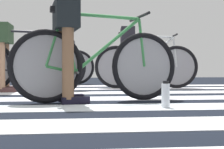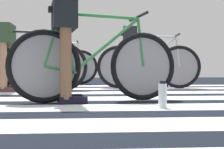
{
  "view_description": "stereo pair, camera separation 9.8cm",
  "coord_description": "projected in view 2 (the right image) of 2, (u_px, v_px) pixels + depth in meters",
  "views": [
    {
      "loc": [
        -0.34,
        -3.48,
        0.36
      ],
      "look_at": [
        -0.01,
        0.11,
        0.28
      ],
      "focal_mm": 47.71,
      "sensor_mm": 36.0,
      "label": 1
    },
    {
      "loc": [
        -0.24,
        -3.48,
        0.36
      ],
      "look_at": [
        -0.01,
        0.11,
        0.28
      ],
      "focal_mm": 47.71,
      "sensor_mm": 36.0,
      "label": 2
    }
  ],
  "objects": [
    {
      "name": "cyclist_3_of_4",
      "position": [
        130.0,
        49.0,
        4.96
      ],
      "size": [
        0.34,
        0.43,
        1.01
      ],
      "rotation": [
        0.0,
        0.0,
        -0.07
      ],
      "color": "brown",
      "rests_on": "ground"
    },
    {
      "name": "crosswalk_markings",
      "position": [
        118.0,
        98.0,
        3.31
      ],
      "size": [
        5.39,
        5.03,
        0.0
      ],
      "color": "silver",
      "rests_on": "ground"
    },
    {
      "name": "ground",
      "position": [
        113.0,
        98.0,
        3.5
      ],
      "size": [
        18.0,
        14.0,
        0.02
      ],
      "color": "black"
    },
    {
      "name": "cyclist_1_of_4",
      "position": [
        65.0,
        37.0,
        2.91
      ],
      "size": [
        0.38,
        0.45,
        1.0
      ],
      "rotation": [
        0.0,
        0.0,
        0.2
      ],
      "color": "brown",
      "rests_on": "ground"
    },
    {
      "name": "cyclist_4_of_4",
      "position": [
        41.0,
        53.0,
        6.15
      ],
      "size": [
        0.31,
        0.41,
        1.0
      ],
      "rotation": [
        0.0,
        0.0,
        0.01
      ],
      "color": "beige",
      "rests_on": "ground"
    },
    {
      "name": "bicycle_1_of_4",
      "position": [
        96.0,
        64.0,
        3.0
      ],
      "size": [
        1.71,
        0.56,
        0.93
      ],
      "rotation": [
        0.0,
        0.0,
        0.2
      ],
      "color": "black",
      "rests_on": "ground"
    },
    {
      "name": "bicycle_3_of_4",
      "position": [
        149.0,
        65.0,
        4.96
      ],
      "size": [
        1.74,
        0.52,
        0.93
      ],
      "rotation": [
        0.0,
        0.0,
        -0.07
      ],
      "color": "black",
      "rests_on": "ground"
    },
    {
      "name": "bicycle_2_of_4",
      "position": [
        28.0,
        65.0,
        4.35
      ],
      "size": [
        1.74,
        0.52,
        0.93
      ],
      "rotation": [
        0.0,
        0.0,
        0.04
      ],
      "color": "black",
      "rests_on": "ground"
    },
    {
      "name": "bicycle_4_of_4",
      "position": [
        56.0,
        66.0,
        6.17
      ],
      "size": [
        1.74,
        0.52,
        0.93
      ],
      "rotation": [
        0.0,
        0.0,
        0.01
      ],
      "color": "black",
      "rests_on": "ground"
    },
    {
      "name": "cyclist_2_of_4",
      "position": [
        6.0,
        48.0,
        4.31
      ],
      "size": [
        0.33,
        0.42,
        0.98
      ],
      "rotation": [
        0.0,
        0.0,
        0.04
      ],
      "color": "#A87A5B",
      "rests_on": "ground"
    },
    {
      "name": "water_bottle",
      "position": [
        163.0,
        95.0,
        2.52
      ],
      "size": [
        0.07,
        0.07,
        0.23
      ],
      "color": "white",
      "rests_on": "ground"
    }
  ]
}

